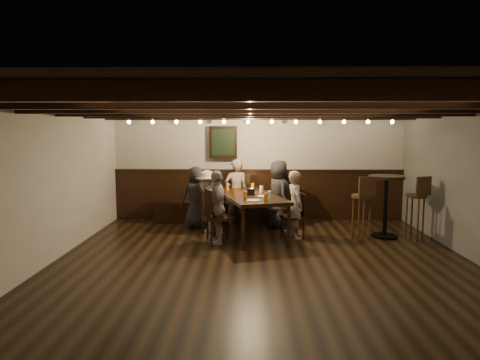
{
  "coord_description": "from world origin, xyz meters",
  "views": [
    {
      "loc": [
        -0.24,
        -6.13,
        2.02
      ],
      "look_at": [
        -0.38,
        1.3,
        1.15
      ],
      "focal_mm": 32.0,
      "sensor_mm": 36.0,
      "label": 1
    }
  ],
  "objects_px": {
    "chair_right_near": "(277,215)",
    "bar_stool_left": "(362,216)",
    "chair_right_far": "(293,224)",
    "person_bench_left": "(196,197)",
    "person_left_far": "(217,207)",
    "chair_left_near": "(209,219)",
    "person_right_far": "(295,205)",
    "high_top_table": "(386,197)",
    "person_bench_right": "(278,195)",
    "person_left_near": "(207,201)",
    "person_bench_centre": "(236,192)",
    "bar_stool_right": "(415,216)",
    "dining_table": "(250,198)",
    "person_right_near": "(279,194)",
    "chair_left_far": "(218,227)"
  },
  "relations": [
    {
      "from": "chair_right_far",
      "to": "chair_left_near",
      "type": "bearing_deg",
      "value": 57.92
    },
    {
      "from": "chair_right_near",
      "to": "bar_stool_right",
      "type": "relative_size",
      "value": 0.72
    },
    {
      "from": "person_bench_right",
      "to": "person_right_far",
      "type": "bearing_deg",
      "value": 83.66
    },
    {
      "from": "person_left_near",
      "to": "bar_stool_left",
      "type": "height_order",
      "value": "person_left_near"
    },
    {
      "from": "chair_left_far",
      "to": "bar_stool_left",
      "type": "distance_m",
      "value": 2.64
    },
    {
      "from": "person_bench_left",
      "to": "bar_stool_left",
      "type": "height_order",
      "value": "person_bench_left"
    },
    {
      "from": "chair_right_near",
      "to": "person_left_far",
      "type": "distance_m",
      "value": 1.77
    },
    {
      "from": "person_bench_centre",
      "to": "person_left_far",
      "type": "height_order",
      "value": "person_bench_centre"
    },
    {
      "from": "person_left_far",
      "to": "chair_left_near",
      "type": "bearing_deg",
      "value": 177.96
    },
    {
      "from": "person_bench_left",
      "to": "bar_stool_right",
      "type": "xyz_separation_m",
      "value": [
        4.17,
        -0.89,
        -0.2
      ]
    },
    {
      "from": "person_right_far",
      "to": "high_top_table",
      "type": "bearing_deg",
      "value": -102.99
    },
    {
      "from": "chair_left_far",
      "to": "chair_right_far",
      "type": "relative_size",
      "value": 1.16
    },
    {
      "from": "bar_stool_right",
      "to": "chair_left_near",
      "type": "bearing_deg",
      "value": 150.1
    },
    {
      "from": "chair_left_near",
      "to": "person_bench_right",
      "type": "xyz_separation_m",
      "value": [
        1.43,
        0.89,
        0.34
      ]
    },
    {
      "from": "chair_left_near",
      "to": "bar_stool_left",
      "type": "xyz_separation_m",
      "value": [
        2.87,
        -0.56,
        0.18
      ]
    },
    {
      "from": "dining_table",
      "to": "chair_left_far",
      "type": "height_order",
      "value": "chair_left_far"
    },
    {
      "from": "person_right_far",
      "to": "dining_table",
      "type": "bearing_deg",
      "value": 59.04
    },
    {
      "from": "chair_right_near",
      "to": "bar_stool_left",
      "type": "bearing_deg",
      "value": -139.08
    },
    {
      "from": "dining_table",
      "to": "person_left_far",
      "type": "xyz_separation_m",
      "value": [
        -0.59,
        -0.64,
        -0.07
      ]
    },
    {
      "from": "chair_right_far",
      "to": "person_bench_centre",
      "type": "xyz_separation_m",
      "value": [
        -1.11,
        1.24,
        0.44
      ]
    },
    {
      "from": "chair_right_near",
      "to": "person_bench_centre",
      "type": "xyz_separation_m",
      "value": [
        -0.86,
        0.37,
        0.44
      ]
    },
    {
      "from": "person_bench_right",
      "to": "high_top_table",
      "type": "xyz_separation_m",
      "value": [
        1.94,
        -1.24,
        0.17
      ]
    },
    {
      "from": "chair_left_near",
      "to": "person_right_far",
      "type": "distance_m",
      "value": 1.76
    },
    {
      "from": "person_left_near",
      "to": "bar_stool_left",
      "type": "relative_size",
      "value": 1.04
    },
    {
      "from": "person_bench_left",
      "to": "person_left_near",
      "type": "bearing_deg",
      "value": 108.43
    },
    {
      "from": "dining_table",
      "to": "person_right_near",
      "type": "xyz_separation_m",
      "value": [
        0.59,
        0.64,
        -0.02
      ]
    },
    {
      "from": "bar_stool_right",
      "to": "high_top_table",
      "type": "bearing_deg",
      "value": 140.33
    },
    {
      "from": "dining_table",
      "to": "chair_left_near",
      "type": "relative_size",
      "value": 2.68
    },
    {
      "from": "person_bench_right",
      "to": "bar_stool_right",
      "type": "height_order",
      "value": "person_bench_right"
    },
    {
      "from": "person_right_far",
      "to": "person_right_near",
      "type": "bearing_deg",
      "value": -0.0
    },
    {
      "from": "dining_table",
      "to": "bar_stool_right",
      "type": "xyz_separation_m",
      "value": [
        3.06,
        -0.28,
        -0.28
      ]
    },
    {
      "from": "person_bench_right",
      "to": "person_left_near",
      "type": "distance_m",
      "value": 1.71
    },
    {
      "from": "chair_right_far",
      "to": "person_bench_left",
      "type": "xyz_separation_m",
      "value": [
        -1.93,
        0.84,
        0.38
      ]
    },
    {
      "from": "chair_right_near",
      "to": "person_left_far",
      "type": "relative_size",
      "value": 0.65
    },
    {
      "from": "bar_stool_left",
      "to": "person_right_near",
      "type": "bearing_deg",
      "value": 131.82
    },
    {
      "from": "chair_right_far",
      "to": "person_left_near",
      "type": "bearing_deg",
      "value": 58.49
    },
    {
      "from": "chair_left_near",
      "to": "chair_left_far",
      "type": "relative_size",
      "value": 0.86
    },
    {
      "from": "chair_left_near",
      "to": "person_right_near",
      "type": "bearing_deg",
      "value": 90.0
    },
    {
      "from": "bar_stool_right",
      "to": "person_bench_left",
      "type": "bearing_deg",
      "value": 145.56
    },
    {
      "from": "person_bench_left",
      "to": "bar_stool_left",
      "type": "relative_size",
      "value": 1.08
    },
    {
      "from": "person_left_near",
      "to": "person_right_far",
      "type": "xyz_separation_m",
      "value": [
        1.69,
        -0.44,
        0.02
      ]
    },
    {
      "from": "dining_table",
      "to": "chair_right_far",
      "type": "height_order",
      "value": "chair_right_far"
    },
    {
      "from": "person_bench_right",
      "to": "bar_stool_left",
      "type": "height_order",
      "value": "person_bench_right"
    },
    {
      "from": "chair_left_near",
      "to": "person_left_far",
      "type": "xyz_separation_m",
      "value": [
        0.22,
        -0.87,
        0.4
      ]
    },
    {
      "from": "chair_right_far",
      "to": "bar_stool_right",
      "type": "bearing_deg",
      "value": -107.53
    },
    {
      "from": "person_left_near",
      "to": "high_top_table",
      "type": "bearing_deg",
      "value": 67.93
    },
    {
      "from": "person_left_near",
      "to": "person_left_far",
      "type": "relative_size",
      "value": 0.94
    },
    {
      "from": "person_right_near",
      "to": "bar_stool_right",
      "type": "xyz_separation_m",
      "value": [
        2.46,
        -0.92,
        -0.26
      ]
    },
    {
      "from": "dining_table",
      "to": "person_bench_right",
      "type": "height_order",
      "value": "person_bench_right"
    },
    {
      "from": "chair_left_near",
      "to": "person_right_near",
      "type": "relative_size",
      "value": 0.61
    }
  ]
}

